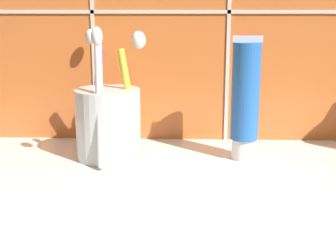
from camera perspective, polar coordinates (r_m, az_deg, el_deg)
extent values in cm
cube|color=silver|center=(53.35, 6.47, -8.53)|extent=(76.26, 35.63, 2.00)
cube|color=beige|center=(66.61, 5.80, 12.99)|extent=(86.26, 0.24, 0.50)
cylinder|color=silver|center=(60.34, -7.29, -0.45)|extent=(8.30, 8.30, 8.95)
cylinder|color=yellow|center=(59.80, -4.64, 2.15)|extent=(3.10, 1.21, 13.72)
ellipsoid|color=white|center=(58.74, -3.57, 9.73)|extent=(2.14, 1.50, 2.44)
cylinder|color=purple|center=(64.00, -8.66, 2.81)|extent=(3.29, 5.96, 13.92)
ellipsoid|color=white|center=(65.98, -9.52, 9.96)|extent=(2.15, 2.69, 2.66)
cylinder|color=white|center=(56.32, -8.34, 1.74)|extent=(1.55, 4.28, 14.56)
ellipsoid|color=white|center=(53.33, -8.68, 10.02)|extent=(1.62, 2.32, 2.52)
cylinder|color=white|center=(60.89, 9.17, -3.45)|extent=(2.99, 2.99, 2.67)
cylinder|color=blue|center=(59.15, 9.44, 3.44)|extent=(3.51, 3.51, 12.18)
cube|color=silver|center=(58.38, 9.69, 9.72)|extent=(3.69, 0.36, 0.80)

